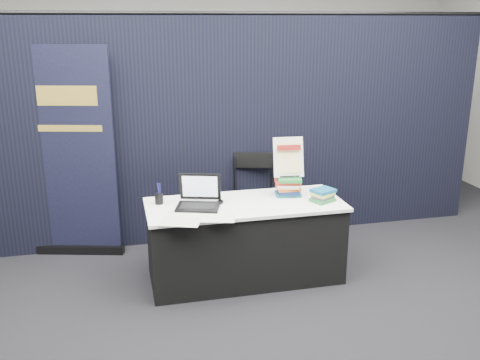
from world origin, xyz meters
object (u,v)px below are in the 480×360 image
Objects in this scene: laptop at (197,199)px; info_sign at (288,158)px; display_table at (245,241)px; book_stack_short at (323,195)px; stacking_chair at (257,195)px; book_stack_tall at (289,186)px; pullup_banner at (73,166)px.

info_sign reaches higher than laptop.
book_stack_short reaches higher than display_table.
book_stack_short is at bearing -39.52° from info_sign.
laptop reaches higher than book_stack_short.
book_stack_short is 0.63× the size of info_sign.
info_sign is (-0.26, 0.26, 0.31)m from book_stack_short.
laptop is 1.13× the size of info_sign.
laptop is 1.12m from stacking_chair.
stacking_chair reaches higher than book_stack_short.
display_table is 7.34× the size of book_stack_tall.
book_stack_tall reaches higher than display_table.
display_table is 1.84× the size of stacking_chair.
laptop is at bearing 173.75° from book_stack_short.
book_stack_tall is 0.28m from info_sign.
display_table is 0.84× the size of pullup_banner.
stacking_chair reaches higher than display_table.
info_sign is 0.87m from stacking_chair.
pullup_banner reaches higher than laptop.
laptop is 1.16m from book_stack_short.
info_sign reaches higher than book_stack_tall.
display_table is 4.12× the size of laptop.
info_sign is at bearing -63.63° from stacking_chair.
stacking_chair is at bearing 67.27° from display_table.
laptop is at bearing -25.48° from pullup_banner.
info_sign is at bearing 17.69° from display_table.
pullup_banner is at bearing -169.98° from stacking_chair.
info_sign reaches higher than display_table.
book_stack_tall is at bearing 14.13° from display_table.
info_sign is at bearing 134.79° from book_stack_short.
stacking_chair is (-0.13, 0.67, -0.30)m from book_stack_tall.
pullup_banner is at bearing 163.84° from info_sign.
pullup_banner is (-2.00, 0.83, 0.11)m from book_stack_tall.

